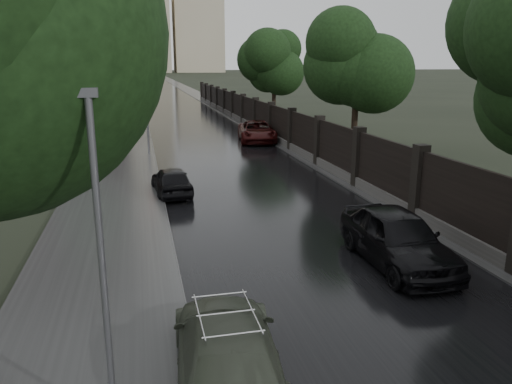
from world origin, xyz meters
name	(u,v)px	position (x,y,z in m)	size (l,w,h in m)	color
road	(149,78)	(0.00, 190.00, 0.01)	(8.00, 420.00, 0.02)	black
sidewalk_left	(133,78)	(-6.00, 190.00, 0.08)	(4.00, 420.00, 0.16)	#2D2D2D
verge_right	(164,78)	(5.50, 190.00, 0.04)	(3.00, 420.00, 0.08)	#2D2D2D
fence_right	(265,122)	(4.60, 32.01, 1.01)	(0.45, 75.72, 2.70)	#383533
tree_left_far	(85,66)	(-8.00, 30.00, 5.24)	(4.25, 4.25, 7.39)	black
tree_right_b	(357,71)	(7.50, 22.00, 4.95)	(4.08, 4.08, 7.01)	black
tree_right_c	(274,68)	(7.50, 40.00, 4.95)	(4.08, 4.08, 7.01)	black
lamp_post	(102,269)	(-5.40, 1.50, 2.67)	(0.25, 0.12, 5.11)	#59595E
traffic_light	(147,116)	(-4.30, 24.99, 2.40)	(0.16, 0.32, 4.00)	#59595E
stalinist_tower	(141,2)	(0.00, 300.00, 38.38)	(92.00, 30.00, 159.00)	tan
volga_sedan	(227,349)	(-3.55, 2.36, 0.64)	(1.80, 4.42, 1.28)	#414739
hatchback_left	(172,181)	(-3.60, 15.49, 0.61)	(1.44, 3.57, 1.22)	black
car_right_near	(397,238)	(1.90, 6.49, 0.78)	(1.85, 4.59, 1.57)	black
car_right_far	(257,131)	(3.27, 28.95, 0.73)	(2.43, 5.27, 1.47)	black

